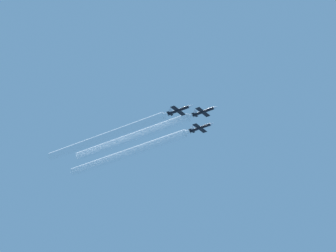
# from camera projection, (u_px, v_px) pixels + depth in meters

# --- Properties ---
(jet_lead) EXTENTS (8.36, 12.17, 2.92)m
(jet_lead) POSITION_uv_depth(u_px,v_px,m) (205.00, 111.00, 390.54)
(jet_lead) COLOR black
(jet_left_wingman) EXTENTS (8.36, 12.17, 2.92)m
(jet_left_wingman) POSITION_uv_depth(u_px,v_px,m) (201.00, 127.00, 399.24)
(jet_left_wingman) COLOR black
(jet_right_wingman) EXTENTS (8.36, 12.17, 2.92)m
(jet_right_wingman) POSITION_uv_depth(u_px,v_px,m) (180.00, 110.00, 386.15)
(jet_right_wingman) COLOR black
(smoke_trail_lead) EXTENTS (3.35, 61.44, 3.35)m
(smoke_trail_lead) POSITION_uv_depth(u_px,v_px,m) (133.00, 137.00, 408.57)
(smoke_trail_lead) COLOR white
(smoke_trail_left_wingman) EXTENTS (3.35, 64.29, 3.35)m
(smoke_trail_left_wingman) POSITION_uv_depth(u_px,v_px,m) (129.00, 152.00, 417.97)
(smoke_trail_left_wingman) COLOR white
(smoke_trail_right_wingman) EXTENTS (3.35, 63.27, 3.35)m
(smoke_trail_right_wingman) POSITION_uv_depth(u_px,v_px,m) (107.00, 136.00, 404.63)
(smoke_trail_right_wingman) COLOR white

